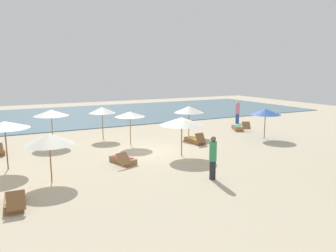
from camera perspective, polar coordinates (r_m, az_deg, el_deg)
The scene contains 16 objects.
ground_plane at distance 18.15m, azimuth -1.38°, elevation -4.70°, with size 60.00×60.00×0.00m, color beige.
ocean_water at distance 33.98m, azimuth -14.09°, elevation 1.87°, with size 48.00×16.00×0.06m, color slate.
umbrella_0 at distance 14.07m, azimuth -19.83°, elevation -2.12°, with size 1.98×1.98×2.02m.
umbrella_1 at distance 21.95m, azimuth -11.30°, elevation 2.70°, with size 1.74×1.74×2.11m.
umbrella_2 at distance 22.56m, azimuth 16.49°, elevation 2.37°, with size 1.98×1.98×1.98m.
umbrella_3 at distance 16.58m, azimuth -26.41°, elevation 0.18°, with size 2.17×2.17×2.23m.
umbrella_4 at distance 19.83m, azimuth -6.58°, elevation 2.03°, with size 1.81×1.81×2.05m.
umbrella_5 at distance 22.39m, azimuth 3.65°, elevation 2.87°, with size 2.01×2.01×2.07m.
umbrella_6 at distance 17.24m, azimuth 2.40°, elevation 0.83°, with size 2.29×2.29×2.06m.
umbrella_7 at distance 21.00m, azimuth -19.52°, elevation 2.16°, with size 2.07×2.07×2.14m.
lounger_0 at distance 20.57m, azimuth 4.72°, elevation -2.49°, with size 0.69×1.67×0.74m.
lounger_1 at distance 12.42m, azimuth -25.03°, elevation -11.74°, with size 0.68×1.70×0.71m.
lounger_2 at distance 16.31m, azimuth -7.79°, elevation -5.83°, with size 1.06×1.80×0.67m.
lounger_4 at distance 25.45m, azimuth 12.04°, elevation -0.30°, with size 1.28×1.78×0.69m.
person_0 at distance 28.45m, azimuth 11.92°, elevation 2.35°, with size 0.43×0.43×1.90m.
person_1 at distance 13.82m, azimuth 7.76°, elevation -5.39°, with size 0.38×0.38×1.83m.
Camera 1 is at (-7.70, -15.79, 4.54)m, focal length 35.28 mm.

